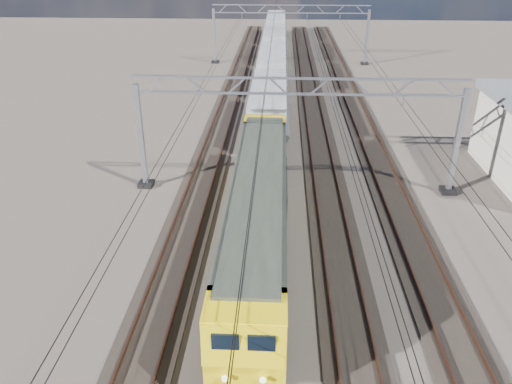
{
  "coord_description": "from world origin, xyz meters",
  "views": [
    {
      "loc": [
        -1.05,
        -24.29,
        14.06
      ],
      "look_at": [
        -2.2,
        -1.25,
        2.4
      ],
      "focal_mm": 35.0,
      "sensor_mm": 36.0,
      "label": 1
    }
  ],
  "objects_px": {
    "hopper_wagon_mid": "(272,65)",
    "locomotive": "(259,208)",
    "hopper_wagon_lead": "(268,104)",
    "hopper_wagon_third": "(274,41)",
    "hopper_wagon_fourth": "(276,25)",
    "catenary_gantry_mid": "(297,131)",
    "catenary_gantry_far": "(290,32)"
  },
  "relations": [
    {
      "from": "catenary_gantry_mid",
      "to": "catenary_gantry_far",
      "type": "height_order",
      "value": "same"
    },
    {
      "from": "catenary_gantry_mid",
      "to": "locomotive",
      "type": "relative_size",
      "value": 0.94
    },
    {
      "from": "hopper_wagon_third",
      "to": "locomotive",
      "type": "bearing_deg",
      "value": -90.0
    },
    {
      "from": "locomotive",
      "to": "hopper_wagon_mid",
      "type": "distance_m",
      "value": 31.9
    },
    {
      "from": "hopper_wagon_mid",
      "to": "locomotive",
      "type": "bearing_deg",
      "value": -90.0
    },
    {
      "from": "catenary_gantry_far",
      "to": "hopper_wagon_mid",
      "type": "bearing_deg",
      "value": -100.38
    },
    {
      "from": "catenary_gantry_mid",
      "to": "hopper_wagon_mid",
      "type": "bearing_deg",
      "value": 94.56
    },
    {
      "from": "catenary_gantry_far",
      "to": "hopper_wagon_third",
      "type": "bearing_deg",
      "value": 121.38
    },
    {
      "from": "hopper_wagon_mid",
      "to": "hopper_wagon_fourth",
      "type": "xyz_separation_m",
      "value": [
        0.0,
        28.4,
        0.0
      ]
    },
    {
      "from": "hopper_wagon_lead",
      "to": "hopper_wagon_fourth",
      "type": "relative_size",
      "value": 1.0
    },
    {
      "from": "locomotive",
      "to": "hopper_wagon_fourth",
      "type": "xyz_separation_m",
      "value": [
        -0.0,
        60.3,
        -0.09
      ]
    },
    {
      "from": "locomotive",
      "to": "hopper_wagon_fourth",
      "type": "bearing_deg",
      "value": 90.0
    },
    {
      "from": "locomotive",
      "to": "hopper_wagon_third",
      "type": "height_order",
      "value": "locomotive"
    },
    {
      "from": "catenary_gantry_mid",
      "to": "locomotive",
      "type": "height_order",
      "value": "catenary_gantry_mid"
    },
    {
      "from": "hopper_wagon_mid",
      "to": "hopper_wagon_third",
      "type": "xyz_separation_m",
      "value": [
        0.0,
        14.2,
        0.0
      ]
    },
    {
      "from": "hopper_wagon_lead",
      "to": "hopper_wagon_third",
      "type": "relative_size",
      "value": 1.0
    },
    {
      "from": "locomotive",
      "to": "hopper_wagon_third",
      "type": "xyz_separation_m",
      "value": [
        -0.0,
        46.1,
        -0.09
      ]
    },
    {
      "from": "catenary_gantry_far",
      "to": "hopper_wagon_fourth",
      "type": "bearing_deg",
      "value": 96.53
    },
    {
      "from": "hopper_wagon_mid",
      "to": "hopper_wagon_fourth",
      "type": "bearing_deg",
      "value": 90.0
    },
    {
      "from": "hopper_wagon_third",
      "to": "hopper_wagon_fourth",
      "type": "distance_m",
      "value": 14.2
    },
    {
      "from": "catenary_gantry_mid",
      "to": "hopper_wagon_mid",
      "type": "distance_m",
      "value": 25.22
    },
    {
      "from": "hopper_wagon_lead",
      "to": "hopper_wagon_third",
      "type": "height_order",
      "value": "same"
    },
    {
      "from": "hopper_wagon_fourth",
      "to": "hopper_wagon_third",
      "type": "bearing_deg",
      "value": -90.0
    },
    {
      "from": "catenary_gantry_far",
      "to": "hopper_wagon_mid",
      "type": "relative_size",
      "value": 1.53
    },
    {
      "from": "locomotive",
      "to": "hopper_wagon_third",
      "type": "relative_size",
      "value": 1.62
    },
    {
      "from": "catenary_gantry_mid",
      "to": "catenary_gantry_far",
      "type": "bearing_deg",
      "value": 90.0
    },
    {
      "from": "hopper_wagon_fourth",
      "to": "catenary_gantry_mid",
      "type": "bearing_deg",
      "value": -87.86
    },
    {
      "from": "locomotive",
      "to": "catenary_gantry_mid",
      "type": "bearing_deg",
      "value": 73.65
    },
    {
      "from": "catenary_gantry_mid",
      "to": "locomotive",
      "type": "bearing_deg",
      "value": -106.35
    },
    {
      "from": "catenary_gantry_mid",
      "to": "catenary_gantry_far",
      "type": "distance_m",
      "value": 36.0
    },
    {
      "from": "hopper_wagon_lead",
      "to": "hopper_wagon_third",
      "type": "bearing_deg",
      "value": 90.0
    },
    {
      "from": "locomotive",
      "to": "hopper_wagon_third",
      "type": "bearing_deg",
      "value": 90.0
    }
  ]
}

